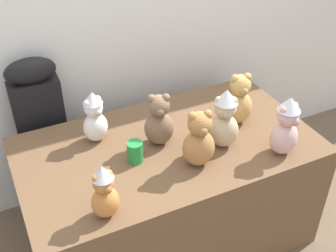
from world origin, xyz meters
name	(u,v)px	position (x,y,z in m)	size (l,w,h in m)	color
display_table	(168,193)	(0.00, 0.25, 0.35)	(1.57, 0.87, 0.71)	brown
instrument_case	(44,138)	(-0.55, 0.81, 0.54)	(0.28, 0.13, 1.07)	black
teddy_bear_snow	(94,117)	(-0.32, 0.45, 0.85)	(0.16, 0.14, 0.29)	white
teddy_bear_ginger	(104,192)	(-0.45, -0.08, 0.84)	(0.14, 0.12, 0.27)	#D17F3D
teddy_bear_mocha	(159,121)	(-0.03, 0.28, 0.84)	(0.19, 0.17, 0.30)	#7F6047
teddy_bear_caramel	(199,140)	(0.07, 0.05, 0.85)	(0.19, 0.17, 0.31)	#B27A42
teddy_bear_honey	(239,101)	(0.44, 0.27, 0.85)	(0.18, 0.16, 0.31)	tan
teddy_bear_blush	(286,127)	(0.50, -0.06, 0.87)	(0.16, 0.14, 0.33)	beige
teddy_bear_sand	(225,119)	(0.26, 0.12, 0.87)	(0.19, 0.18, 0.33)	#CCB78E
party_cup_green	(135,152)	(-0.20, 0.20, 0.76)	(0.08, 0.08, 0.11)	#238C3D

